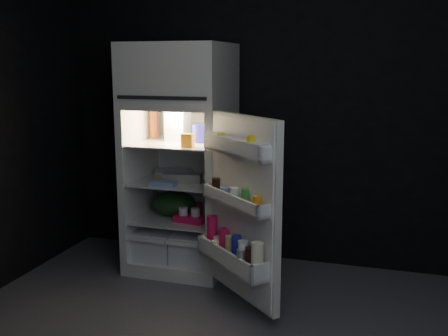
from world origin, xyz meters
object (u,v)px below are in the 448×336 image
(fridge_door, at_px, (240,212))
(milk_jug, at_px, (178,126))
(egg_carton, at_px, (183,178))
(yogurt_tray, at_px, (191,219))
(refrigerator, at_px, (182,150))

(fridge_door, xyz_separation_m, milk_jug, (-0.69, 0.65, 0.46))
(egg_carton, bearing_deg, fridge_door, -49.53)
(fridge_door, relative_size, egg_carton, 4.12)
(milk_jug, bearing_deg, yogurt_tray, -45.35)
(fridge_door, relative_size, yogurt_tray, 5.05)
(milk_jug, height_order, egg_carton, milk_jug)
(milk_jug, bearing_deg, refrigerator, -25.03)
(yogurt_tray, bearing_deg, milk_jug, 140.10)
(refrigerator, xyz_separation_m, fridge_door, (0.66, -0.63, -0.27))
(refrigerator, relative_size, yogurt_tray, 7.37)
(refrigerator, height_order, egg_carton, refrigerator)
(refrigerator, xyz_separation_m, egg_carton, (0.05, -0.13, -0.19))
(fridge_door, height_order, egg_carton, fridge_door)
(egg_carton, bearing_deg, yogurt_tray, -35.42)
(egg_carton, distance_m, yogurt_tray, 0.32)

